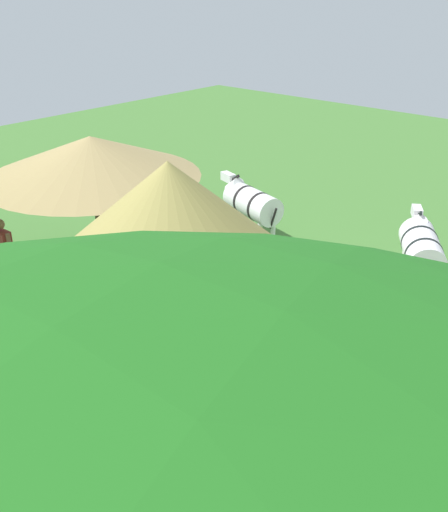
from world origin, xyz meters
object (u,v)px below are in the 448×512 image
at_px(patio_dining_table, 102,259).
at_px(striped_lounge_chair, 348,350).
at_px(patio_chair_west_end, 166,257).
at_px(guest_beside_umbrella, 3,250).
at_px(thatched_hut, 175,327).
at_px(zebra_by_umbrella, 251,203).
at_px(guest_behind_table, 199,232).
at_px(patio_chair_near_hut, 36,272).
at_px(zebra_nearest_camera, 421,248).
at_px(shade_umbrella, 92,157).

relative_size(patio_dining_table, striped_lounge_chair, 1.60).
distance_m(patio_chair_west_end, guest_beside_umbrella, 3.13).
height_order(patio_dining_table, guest_beside_umbrella, guest_beside_umbrella).
height_order(thatched_hut, zebra_by_umbrella, thatched_hut).
height_order(guest_behind_table, zebra_by_umbrella, guest_behind_table).
height_order(patio_dining_table, striped_lounge_chair, patio_dining_table).
bearing_deg(patio_chair_near_hut, guest_behind_table, 92.19).
distance_m(patio_dining_table, patio_chair_near_hut, 1.28).
bearing_deg(patio_chair_near_hut, zebra_nearest_camera, 76.07).
bearing_deg(guest_beside_umbrella, patio_dining_table, -135.08).
distance_m(patio_dining_table, zebra_nearest_camera, 6.16).
relative_size(patio_chair_near_hut, zebra_nearest_camera, 0.46).
xyz_separation_m(patio_chair_west_end, striped_lounge_chair, (-4.29, 0.07, -0.27)).
bearing_deg(striped_lounge_chair, shade_umbrella, 43.27).
height_order(guest_beside_umbrella, striped_lounge_chair, guest_beside_umbrella).
bearing_deg(guest_behind_table, patio_chair_near_hut, -151.00).
relative_size(patio_dining_table, zebra_by_umbrella, 0.74).
bearing_deg(patio_dining_table, striped_lounge_chair, -168.41).
bearing_deg(guest_behind_table, guest_beside_umbrella, -154.82).
height_order(guest_behind_table, striped_lounge_chair, guest_behind_table).
height_order(striped_lounge_chair, zebra_by_umbrella, zebra_by_umbrella).
distance_m(shade_umbrella, patio_dining_table, 2.06).
height_order(thatched_hut, guest_behind_table, thatched_hut).
bearing_deg(patio_chair_near_hut, shade_umbrella, 90.00).
bearing_deg(zebra_by_umbrella, patio_chair_west_end, -168.69).
height_order(patio_chair_near_hut, zebra_by_umbrella, zebra_by_umbrella).
height_order(guest_beside_umbrella, guest_behind_table, guest_behind_table).
xyz_separation_m(thatched_hut, patio_chair_west_end, (4.13, -3.68, -1.85)).
height_order(shade_umbrella, patio_chair_near_hut, shade_umbrella).
relative_size(thatched_hut, shade_umbrella, 1.31).
bearing_deg(patio_dining_table, patio_chair_west_end, -121.80).
relative_size(patio_dining_table, patio_chair_near_hut, 1.71).
bearing_deg(patio_chair_near_hut, patio_chair_west_end, 91.44).
relative_size(guest_beside_umbrella, zebra_by_umbrella, 0.76).
bearing_deg(zebra_nearest_camera, patio_chair_west_end, -178.38).
relative_size(shade_umbrella, guest_behind_table, 2.47).
height_order(guest_beside_umbrella, zebra_by_umbrella, guest_beside_umbrella).
relative_size(patio_dining_table, guest_behind_table, 0.96).
bearing_deg(shade_umbrella, zebra_by_umbrella, -103.81).
distance_m(shade_umbrella, striped_lounge_chair, 5.63).
xyz_separation_m(patio_chair_west_end, guest_beside_umbrella, (1.90, 2.45, 0.43)).
relative_size(thatched_hut, patio_chair_near_hut, 5.81).
xyz_separation_m(patio_dining_table, zebra_by_umbrella, (-0.88, -3.57, 0.37)).
relative_size(shade_umbrella, patio_chair_west_end, 4.42).
height_order(patio_chair_west_end, guest_beside_umbrella, guest_beside_umbrella).
bearing_deg(zebra_nearest_camera, patio_dining_table, -173.41).
xyz_separation_m(shade_umbrella, guest_behind_table, (-1.02, -1.70, -1.74)).
xyz_separation_m(shade_umbrella, striped_lounge_chair, (-4.96, -1.02, -2.46)).
height_order(thatched_hut, guest_beside_umbrella, thatched_hut).
bearing_deg(zebra_nearest_camera, striped_lounge_chair, -118.98).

